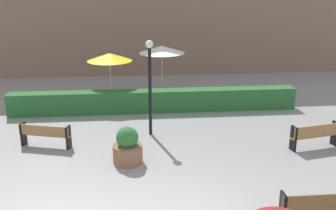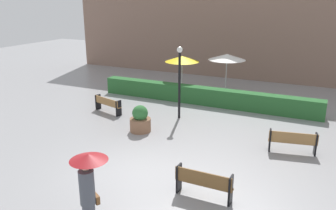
% 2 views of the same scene
% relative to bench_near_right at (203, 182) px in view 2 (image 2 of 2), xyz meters
% --- Properties ---
extents(ground_plane, '(60.00, 60.00, 0.00)m').
position_rel_bench_near_right_xyz_m(ground_plane, '(-2.88, 0.56, -0.53)').
color(ground_plane, gray).
extents(bench_near_right, '(1.74, 0.35, 0.89)m').
position_rel_bench_near_right_xyz_m(bench_near_right, '(0.00, 0.00, 0.00)').
color(bench_near_right, brown).
rests_on(bench_near_right, ground).
extents(bench_far_right, '(1.80, 0.66, 0.86)m').
position_rel_bench_near_right_xyz_m(bench_far_right, '(2.01, 4.40, -0.01)').
color(bench_far_right, '#9E7242').
rests_on(bench_far_right, ground).
extents(bench_far_left, '(1.81, 0.82, 0.80)m').
position_rel_bench_near_right_xyz_m(bench_far_left, '(-7.21, 5.40, -0.04)').
color(bench_far_left, '#9E7242').
rests_on(bench_far_left, ground).
extents(pedestrian_with_umbrella, '(0.93, 0.93, 2.16)m').
position_rel_bench_near_right_xyz_m(pedestrian_with_umbrella, '(-2.03, -2.68, 0.84)').
color(pedestrian_with_umbrella, '#4C515B').
rests_on(pedestrian_with_umbrella, ground).
extents(planter_pot, '(0.93, 0.93, 1.20)m').
position_rel_bench_near_right_xyz_m(planter_pot, '(-4.37, 3.87, -0.01)').
color(planter_pot, brown).
rests_on(planter_pot, ground).
extents(lamp_post, '(0.28, 0.28, 3.52)m').
position_rel_bench_near_right_xyz_m(lamp_post, '(-3.53, 6.24, 1.66)').
color(lamp_post, black).
rests_on(lamp_post, ground).
extents(patio_umbrella_yellow, '(2.05, 2.05, 2.38)m').
position_rel_bench_near_right_xyz_m(patio_umbrella_yellow, '(-5.15, 10.33, 1.67)').
color(patio_umbrella_yellow, silver).
rests_on(patio_umbrella_yellow, ground).
extents(patio_umbrella_white, '(2.22, 2.22, 2.52)m').
position_rel_bench_near_right_xyz_m(patio_umbrella_white, '(-2.68, 11.36, 1.81)').
color(patio_umbrella_white, silver).
rests_on(patio_umbrella_white, ground).
extents(hedge_strip, '(12.50, 0.70, 0.96)m').
position_rel_bench_near_right_xyz_m(hedge_strip, '(-3.20, 8.96, -0.05)').
color(hedge_strip, '#28602D').
rests_on(hedge_strip, ground).
extents(building_facade, '(28.00, 1.20, 9.18)m').
position_rel_bench_near_right_xyz_m(building_facade, '(-2.88, 16.56, 4.06)').
color(building_facade, '#846656').
rests_on(building_facade, ground).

